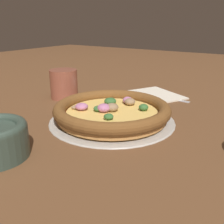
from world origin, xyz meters
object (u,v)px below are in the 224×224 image
at_px(napkin, 154,94).
at_px(pizza_tray, 112,119).
at_px(pizza, 112,111).
at_px(drinking_cup, 64,84).
at_px(fork, 159,96).

bearing_deg(napkin, pizza_tray, 92.66).
height_order(pizza, drinking_cup, drinking_cup).
xyz_separation_m(pizza_tray, pizza, (0.00, -0.00, 0.02)).
bearing_deg(pizza, napkin, -87.43).
relative_size(pizza, napkin, 1.29).
bearing_deg(pizza, pizza_tray, 131.73).
bearing_deg(pizza, drinking_cup, -19.88).
distance_m(drinking_cup, fork, 0.29).
height_order(pizza_tray, drinking_cup, drinking_cup).
xyz_separation_m(drinking_cup, fork, (-0.24, -0.17, -0.04)).
distance_m(pizza_tray, pizza, 0.02).
bearing_deg(drinking_cup, pizza_tray, 160.04).
bearing_deg(napkin, pizza, 92.57).
height_order(drinking_cup, napkin, drinking_cup).
height_order(pizza_tray, fork, pizza_tray).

